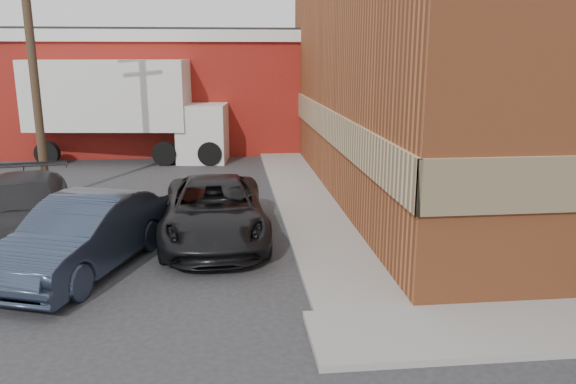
{
  "coord_description": "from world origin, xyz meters",
  "views": [
    {
      "loc": [
        -1.72,
        -8.96,
        4.51
      ],
      "look_at": [
        -0.46,
        2.79,
        1.59
      ],
      "focal_mm": 35.0,
      "sensor_mm": 36.0,
      "label": 1
    }
  ],
  "objects_px": {
    "suv_b": "(23,209)",
    "box_truck": "(130,103)",
    "brick_building": "(540,48)",
    "suv_a": "(214,210)",
    "utility_pole": "(31,45)",
    "sedan": "(84,235)",
    "warehouse": "(141,89)"
  },
  "relations": [
    {
      "from": "suv_b",
      "to": "box_truck",
      "type": "relative_size",
      "value": 0.6
    },
    {
      "from": "brick_building",
      "to": "suv_a",
      "type": "bearing_deg",
      "value": -156.95
    },
    {
      "from": "brick_building",
      "to": "suv_a",
      "type": "distance_m",
      "value": 12.18
    },
    {
      "from": "suv_b",
      "to": "box_truck",
      "type": "distance_m",
      "value": 10.76
    },
    {
      "from": "utility_pole",
      "to": "suv_a",
      "type": "bearing_deg",
      "value": -39.99
    },
    {
      "from": "suv_a",
      "to": "suv_b",
      "type": "bearing_deg",
      "value": 171.76
    },
    {
      "from": "suv_a",
      "to": "suv_b",
      "type": "height_order",
      "value": "suv_b"
    },
    {
      "from": "sedan",
      "to": "suv_b",
      "type": "xyz_separation_m",
      "value": [
        -2.03,
        2.35,
        -0.03
      ]
    },
    {
      "from": "utility_pole",
      "to": "suv_a",
      "type": "relative_size",
      "value": 1.67
    },
    {
      "from": "sedan",
      "to": "box_truck",
      "type": "height_order",
      "value": "box_truck"
    },
    {
      "from": "warehouse",
      "to": "utility_pole",
      "type": "distance_m",
      "value": 11.27
    },
    {
      "from": "sedan",
      "to": "suv_a",
      "type": "height_order",
      "value": "sedan"
    },
    {
      "from": "suv_b",
      "to": "suv_a",
      "type": "bearing_deg",
      "value": -17.63
    },
    {
      "from": "sedan",
      "to": "suv_a",
      "type": "relative_size",
      "value": 0.9
    },
    {
      "from": "suv_a",
      "to": "suv_b",
      "type": "xyz_separation_m",
      "value": [
        -4.71,
        0.54,
        0.02
      ]
    },
    {
      "from": "brick_building",
      "to": "utility_pole",
      "type": "distance_m",
      "value": 16.0
    },
    {
      "from": "sedan",
      "to": "suv_a",
      "type": "distance_m",
      "value": 3.24
    },
    {
      "from": "box_truck",
      "to": "warehouse",
      "type": "bearing_deg",
      "value": 98.88
    },
    {
      "from": "brick_building",
      "to": "warehouse",
      "type": "relative_size",
      "value": 1.12
    },
    {
      "from": "warehouse",
      "to": "box_truck",
      "type": "relative_size",
      "value": 1.84
    },
    {
      "from": "sedan",
      "to": "suv_b",
      "type": "height_order",
      "value": "sedan"
    },
    {
      "from": "brick_building",
      "to": "warehouse",
      "type": "xyz_separation_m",
      "value": [
        -14.5,
        11.0,
        -1.87
      ]
    },
    {
      "from": "suv_a",
      "to": "box_truck",
      "type": "bearing_deg",
      "value": 106.75
    },
    {
      "from": "utility_pole",
      "to": "suv_b",
      "type": "height_order",
      "value": "utility_pole"
    },
    {
      "from": "brick_building",
      "to": "suv_b",
      "type": "relative_size",
      "value": 3.45
    },
    {
      "from": "warehouse",
      "to": "suv_b",
      "type": "distance_m",
      "value": 15.14
    },
    {
      "from": "warehouse",
      "to": "suv_b",
      "type": "relative_size",
      "value": 3.08
    },
    {
      "from": "sedan",
      "to": "suv_a",
      "type": "bearing_deg",
      "value": 52.96
    },
    {
      "from": "brick_building",
      "to": "utility_pole",
      "type": "relative_size",
      "value": 2.03
    },
    {
      "from": "suv_b",
      "to": "brick_building",
      "type": "bearing_deg",
      "value": 3.46
    },
    {
      "from": "sedan",
      "to": "box_truck",
      "type": "distance_m",
      "value": 13.07
    },
    {
      "from": "box_truck",
      "to": "sedan",
      "type": "bearing_deg",
      "value": -78.93
    }
  ]
}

